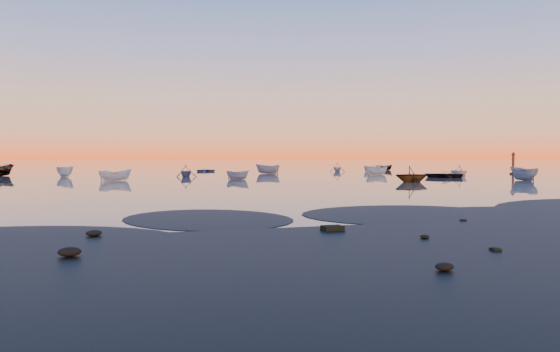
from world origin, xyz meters
name	(u,v)px	position (x,y,z in m)	size (l,w,h in m)	color
ground	(181,168)	(0.00, 100.00, 0.00)	(600.00, 600.00, 0.00)	slate
mud_lobes	(450,216)	(0.00, -1.00, 0.01)	(140.00, 6.00, 0.07)	black
moored_fleet	(222,175)	(0.00, 53.00, 0.00)	(124.00, 58.00, 1.20)	silver
boat_near_center	(115,181)	(-14.36, 40.49, 0.00)	(3.62, 1.53, 1.25)	silver
boat_near_right	(459,176)	(30.61, 41.69, 0.00)	(3.32, 1.49, 1.16)	silver
channel_marker	(513,165)	(42.82, 45.53, 1.39)	(0.99, 0.99, 3.53)	#4F1D10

